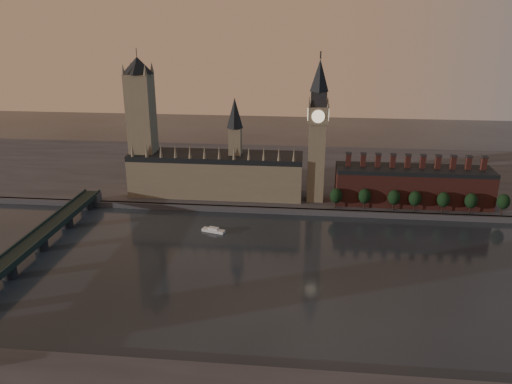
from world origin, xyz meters
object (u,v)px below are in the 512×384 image
Objects in this scene: victoria_tower at (142,122)px; westminster_bridge at (22,253)px; big_ben at (317,130)px; river_boat at (213,230)px.

victoria_tower is 133.21m from westminster_bridge.
river_boat is (-66.17, -56.46, -55.66)m from big_ben.
victoria_tower reaches higher than westminster_bridge.
big_ben is 0.54× the size of westminster_bridge.
westminster_bridge is at bearing -145.67° from big_ben.
big_ben is 103.27m from river_boat.
big_ben is at bearing 56.30° from river_boat.
westminster_bridge reaches higher than river_boat.
big_ben reaches higher than westminster_bridge.
victoria_tower is 6.78× the size of river_boat.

